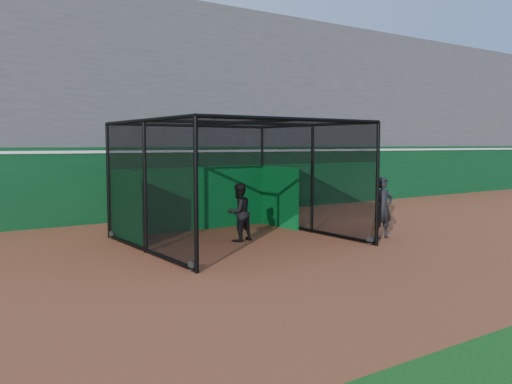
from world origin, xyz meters
TOP-DOWN VIEW (x-y plane):
  - ground at (0.00, 0.00)m, footprint 120.00×120.00m
  - outfield_wall at (0.00, 8.50)m, footprint 50.00×0.50m
  - grandstand at (0.00, 12.27)m, footprint 50.00×7.85m
  - batting_cage at (0.76, 2.94)m, footprint 5.30×5.15m
  - batter at (0.84, 2.97)m, footprint 0.85×0.72m
  - on_deck_player at (4.35, 1.09)m, footprint 0.66×0.48m

SIDE VIEW (x-z plane):
  - ground at x=0.00m, z-range 0.00..0.00m
  - batter at x=0.84m, z-range 0.00..1.56m
  - on_deck_player at x=4.35m, z-range 0.00..1.69m
  - outfield_wall at x=0.00m, z-range 0.04..2.54m
  - batting_cage at x=0.76m, z-range 0.00..3.15m
  - grandstand at x=0.00m, z-range 0.00..8.95m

